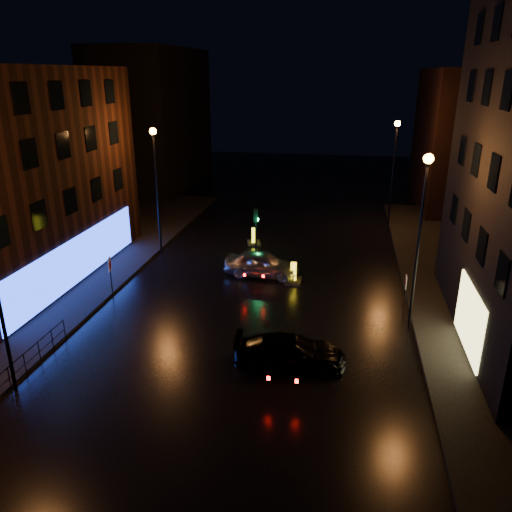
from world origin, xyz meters
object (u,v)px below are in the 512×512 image
Objects in this scene: dark_sedan at (290,352)px; bollard_far at (254,240)px; traffic_signal at (256,252)px; road_sign_right at (406,285)px; road_sign_left at (110,268)px; bollard_near at (293,278)px; silver_hatchback at (262,264)px.

dark_sedan is 3.01× the size of bollard_far.
dark_sedan reaches higher than bollard_far.
road_sign_right is at bearing -35.72° from traffic_signal.
traffic_signal reaches higher than bollard_far.
road_sign_left is (-6.70, -7.27, 1.21)m from traffic_signal.
bollard_near is 0.89× the size of bollard_far.
silver_hatchback is 10.01m from dark_sedan.
road_sign_left is at bearing 5.25° from road_sign_right.
traffic_signal is 2.22× the size of bollard_far.
bollard_far is 13.47m from road_sign_right.
bollard_far is (-0.69, 3.03, -0.24)m from traffic_signal.
bollard_near is 10.42m from road_sign_left.
traffic_signal is 2.50× the size of bollard_near.
silver_hatchback is at bearing -22.22° from road_sign_right.
silver_hatchback is 0.96× the size of dark_sedan.
road_sign_right is at bearing -26.38° from bollard_near.
dark_sedan is 3.37× the size of bollard_near.
dark_sedan is (2.83, -9.60, -0.09)m from silver_hatchback.
dark_sedan is 7.97m from road_sign_right.
bollard_near is 7.34m from bollard_far.
dark_sedan is 9.06m from bollard_near.
road_sign_right reaches higher than bollard_far.
traffic_signal is at bearing 8.82° from dark_sedan.
bollard_near is at bearing 6.96° from road_sign_left.
road_sign_left is (-10.41, 5.12, 1.03)m from dark_sedan.
dark_sedan is 2.30× the size of road_sign_right.
silver_hatchback is at bearing -72.46° from traffic_signal.
dark_sedan is at bearing 51.36° from road_sign_right.
traffic_signal reaches higher than dark_sedan.
traffic_signal is 1.51× the size of road_sign_left.
silver_hatchback reaches higher than bollard_far.
traffic_signal reaches higher than bollard_near.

